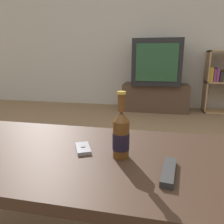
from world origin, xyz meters
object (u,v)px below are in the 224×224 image
at_px(beer_bottle, 121,135).
at_px(cell_phone, 83,148).
at_px(tv_stand, 155,97).
at_px(bookshelf, 220,80).
at_px(television, 157,62).
at_px(remote_control, 169,171).

height_order(beer_bottle, cell_phone, beer_bottle).
height_order(tv_stand, bookshelf, bookshelf).
distance_m(tv_stand, television, 0.55).
xyz_separation_m(bookshelf, cell_phone, (-1.20, -2.79, -0.04)).
height_order(television, bookshelf, television).
bearing_deg(cell_phone, bookshelf, 40.53).
height_order(bookshelf, remote_control, bookshelf).
relative_size(beer_bottle, cell_phone, 2.05).
xyz_separation_m(television, beer_bottle, (-0.09, -2.73, -0.21)).
bearing_deg(tv_stand, cell_phone, -95.40).
distance_m(beer_bottle, remote_control, 0.21).
bearing_deg(remote_control, television, 98.58).
xyz_separation_m(tv_stand, beer_bottle, (-0.09, -2.74, 0.34)).
bearing_deg(remote_control, cell_phone, 166.51).
bearing_deg(beer_bottle, tv_stand, 88.09).
bearing_deg(beer_bottle, cell_phone, 169.03).
bearing_deg(bookshelf, television, -174.80).
bearing_deg(cell_phone, remote_control, -46.54).
distance_m(beer_bottle, cell_phone, 0.19).
distance_m(television, remote_control, 2.84).
xyz_separation_m(tv_stand, remote_control, (0.08, -2.83, 0.26)).
xyz_separation_m(tv_stand, cell_phone, (-0.26, -2.71, 0.25)).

